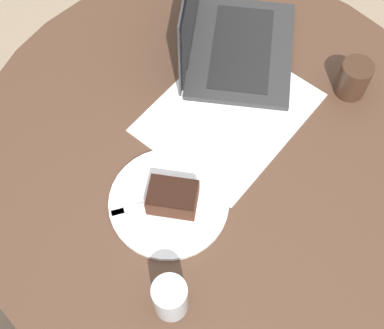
# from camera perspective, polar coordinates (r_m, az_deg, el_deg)

# --- Properties ---
(ground_plane) EXTENTS (12.00, 12.00, 0.00)m
(ground_plane) POSITION_cam_1_polar(r_m,az_deg,el_deg) (1.87, 1.46, -9.79)
(ground_plane) COLOR gray
(dining_table) EXTENTS (1.08, 1.08, 0.77)m
(dining_table) POSITION_cam_1_polar(r_m,az_deg,el_deg) (1.28, 2.10, -1.02)
(dining_table) COLOR #4C3323
(dining_table) RESTS_ON ground_plane
(paper_document) EXTENTS (0.42, 0.36, 0.00)m
(paper_document) POSITION_cam_1_polar(r_m,az_deg,el_deg) (1.20, 3.92, 5.56)
(paper_document) COLOR white
(paper_document) RESTS_ON dining_table
(plate) EXTENTS (0.25, 0.25, 0.01)m
(plate) POSITION_cam_1_polar(r_m,az_deg,el_deg) (1.09, -2.48, -4.03)
(plate) COLOR white
(plate) RESTS_ON dining_table
(cake_slice) EXTENTS (0.12, 0.12, 0.05)m
(cake_slice) POSITION_cam_1_polar(r_m,az_deg,el_deg) (1.06, -2.08, -3.50)
(cake_slice) COLOR #472619
(cake_slice) RESTS_ON plate
(fork) EXTENTS (0.17, 0.08, 0.00)m
(fork) POSITION_cam_1_polar(r_m,az_deg,el_deg) (1.08, -5.21, -4.39)
(fork) COLOR silver
(fork) RESTS_ON plate
(coffee_glass) EXTENTS (0.07, 0.07, 0.09)m
(coffee_glass) POSITION_cam_1_polar(r_m,az_deg,el_deg) (1.26, 16.86, 8.78)
(coffee_glass) COLOR #3D2619
(coffee_glass) RESTS_ON dining_table
(water_glass) EXTENTS (0.06, 0.06, 0.11)m
(water_glass) POSITION_cam_1_polar(r_m,az_deg,el_deg) (0.98, -2.34, -14.06)
(water_glass) COLOR silver
(water_glass) RESTS_ON dining_table
(laptop) EXTENTS (0.39, 0.39, 0.24)m
(laptop) POSITION_cam_1_polar(r_m,az_deg,el_deg) (1.28, 3.89, 13.12)
(laptop) COLOR #2D2D2D
(laptop) RESTS_ON dining_table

